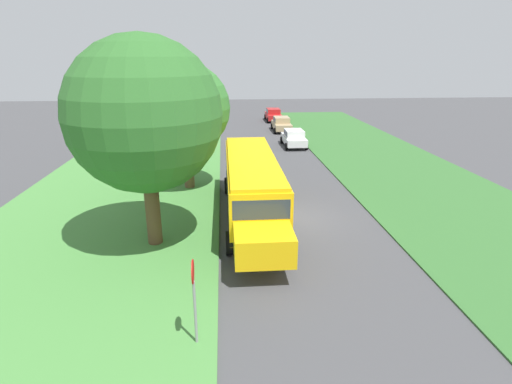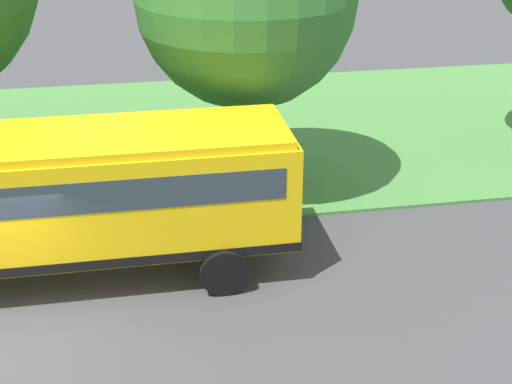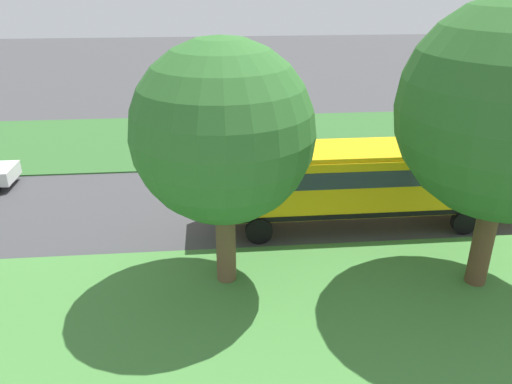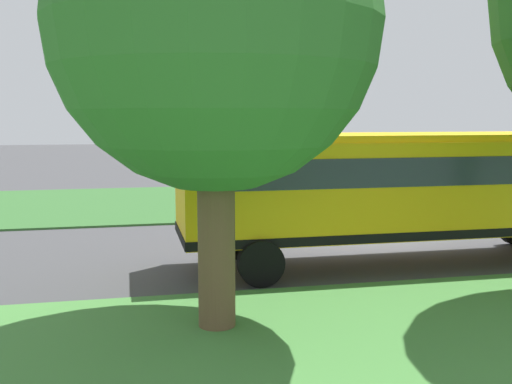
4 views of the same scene
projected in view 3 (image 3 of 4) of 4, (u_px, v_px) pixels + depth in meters
name	position (u px, v px, depth m)	size (l,w,h in m)	color
ground_plane	(346.00, 198.00, 22.09)	(120.00, 120.00, 0.00)	#424244
grass_verge	(444.00, 357.00, 12.98)	(12.00, 80.00, 0.08)	#47843D
grass_far_side	(308.00, 136.00, 30.27)	(10.00, 80.00, 0.07)	#33662D
school_bus	(358.00, 178.00, 19.21)	(2.84, 12.42, 3.16)	yellow
oak_tree_beside_bus	(508.00, 111.00, 13.83)	(6.31, 6.31, 8.87)	brown
oak_tree_roadside_mid	(220.00, 131.00, 14.31)	(5.34, 5.34, 7.70)	brown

